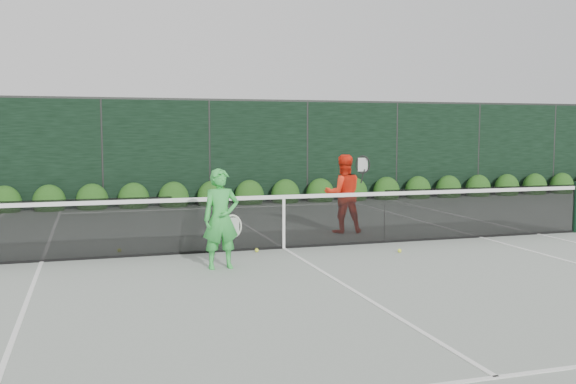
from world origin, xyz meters
name	(u,v)px	position (x,y,z in m)	size (l,w,h in m)	color
ground	(284,249)	(0.00, 0.00, 0.00)	(80.00, 80.00, 0.00)	gray
tennis_net	(282,220)	(-0.02, 0.00, 0.53)	(12.90, 0.10, 1.07)	black
player_woman	(221,219)	(-1.40, -1.30, 0.77)	(0.64, 0.39, 1.55)	green
player_man	(343,194)	(1.72, 1.40, 0.82)	(0.93, 0.72, 1.64)	#FF3015
court_lines	(284,248)	(0.00, 0.00, 0.01)	(11.03, 23.83, 0.01)	white
windscreen_fence	(340,175)	(0.00, -2.71, 1.51)	(32.00, 21.07, 3.06)	black
hedge_row	(212,197)	(0.00, 7.15, 0.23)	(31.66, 0.65, 0.94)	#16390F
tennis_balls	(258,250)	(-0.53, -0.21, 0.03)	(4.77, 1.55, 0.07)	#E3F035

